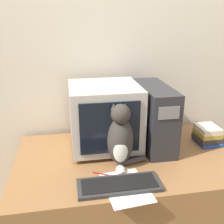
% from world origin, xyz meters
% --- Properties ---
extents(wall_back, '(7.00, 0.05, 2.50)m').
position_xyz_m(wall_back, '(0.00, 0.87, 1.25)').
color(wall_back, beige).
rests_on(wall_back, ground_plane).
extents(desk, '(1.43, 0.81, 0.75)m').
position_xyz_m(desk, '(0.00, 0.40, 0.37)').
color(desk, olive).
rests_on(desk, ground_plane).
extents(crt_monitor, '(0.43, 0.42, 0.42)m').
position_xyz_m(crt_monitor, '(-0.15, 0.55, 0.97)').
color(crt_monitor, '#BCB7AD').
rests_on(crt_monitor, desk).
extents(computer_tower, '(0.17, 0.48, 0.40)m').
position_xyz_m(computer_tower, '(0.17, 0.53, 0.95)').
color(computer_tower, '#28282D').
rests_on(computer_tower, desk).
extents(keyboard, '(0.42, 0.16, 0.02)m').
position_xyz_m(keyboard, '(-0.15, 0.11, 0.76)').
color(keyboard, '#2D2D2D').
rests_on(keyboard, desk).
extents(cat, '(0.24, 0.26, 0.38)m').
position_xyz_m(cat, '(-0.10, 0.33, 0.91)').
color(cat, '#38332D').
rests_on(cat, desk).
extents(book_stack, '(0.16, 0.17, 0.12)m').
position_xyz_m(book_stack, '(0.54, 0.49, 0.81)').
color(book_stack, '#234793').
rests_on(book_stack, desk).
extents(pen, '(0.13, 0.08, 0.01)m').
position_xyz_m(pen, '(-0.20, 0.22, 0.75)').
color(pen, maroon).
rests_on(pen, desk).
extents(paper_sheet, '(0.24, 0.32, 0.00)m').
position_xyz_m(paper_sheet, '(-0.11, 0.10, 0.75)').
color(paper_sheet, white).
rests_on(paper_sheet, desk).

